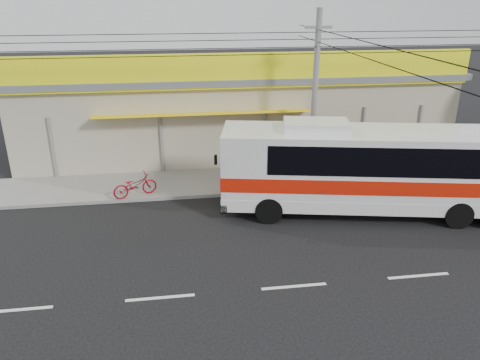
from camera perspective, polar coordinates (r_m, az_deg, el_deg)
The scene contains 7 objects.
ground at distance 16.63m, azimuth 4.47°, elevation -7.94°, with size 120.00×120.00×0.00m, color black.
sidewalk at distance 21.90m, azimuth 1.14°, elevation 0.00°, with size 30.00×3.20×0.15m, color slate.
lane_markings at distance 14.58m, azimuth 6.60°, elevation -12.78°, with size 50.00×0.12×0.01m, color silver, non-canonical shape.
storefront_building at distance 26.47m, azimuth -0.77°, elevation 8.95°, with size 22.60×9.20×5.70m.
coach_bus at distance 18.97m, azimuth 17.19°, elevation 1.68°, with size 12.45×4.91×3.75m.
motorbike_red at distance 20.31m, azimuth -12.68°, elevation -0.63°, with size 0.66×1.89×0.99m, color maroon.
utility_pole at distance 20.44m, azimuth 9.47°, elevation 16.28°, with size 34.00×14.00×7.69m.
Camera 1 is at (-3.30, -14.03, 8.28)m, focal length 35.00 mm.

